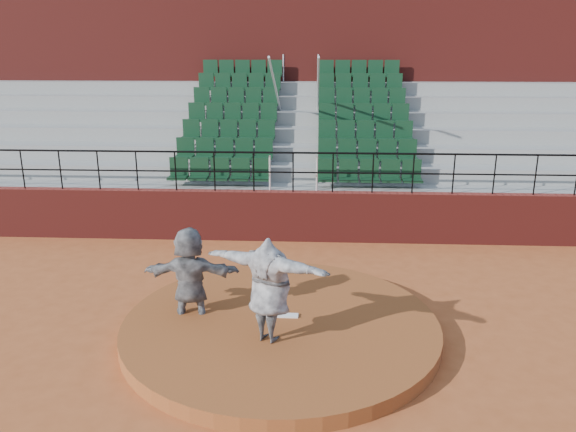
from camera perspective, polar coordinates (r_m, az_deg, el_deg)
The scene contains 9 objects.
ground at distance 10.08m, azimuth -0.74°, elevation -11.78°, with size 90.00×90.00×0.00m, color #A64F25.
pitchers_mound at distance 10.02m, azimuth -0.74°, elevation -11.16°, with size 5.50×5.50×0.25m, color brown.
pitching_rubber at distance 10.09m, azimuth -0.69°, elevation -10.06°, with size 0.60×0.15×0.03m, color white.
boundary_wall at distance 14.46m, azimuth 0.51°, elevation -0.00°, with size 24.00×0.30×1.30m, color maroon.
wall_railing at distance 14.13m, azimuth 0.52°, elevation 5.36°, with size 24.04×0.05×1.03m.
seating_deck at distance 17.82m, azimuth 1.02°, elevation 5.78°, with size 24.00×5.97×4.63m.
press_box_facade at distance 21.49m, azimuth 1.42°, elevation 13.34°, with size 24.00×3.00×7.10m, color maroon.
pitcher at distance 8.99m, azimuth -1.94°, elevation -7.49°, with size 2.16×0.59×1.75m, color black.
fielder at distance 10.12m, azimuth -9.90°, elevation -6.15°, with size 1.71×0.54×1.84m, color black.
Camera 1 is at (0.58, -8.84, 4.81)m, focal length 35.00 mm.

